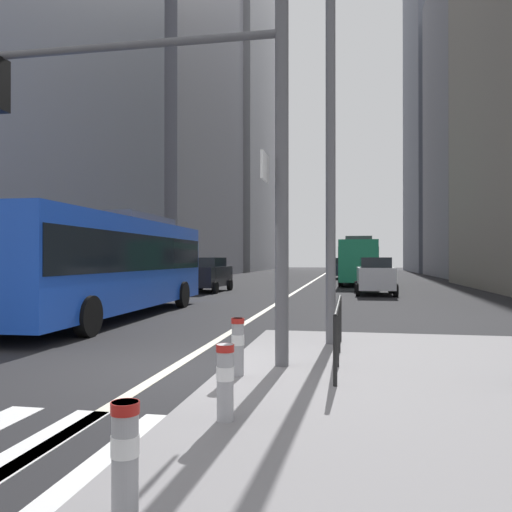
% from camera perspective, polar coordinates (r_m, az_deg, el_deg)
% --- Properties ---
extents(ground_plane, '(160.00, 160.00, 0.00)m').
position_cam_1_polar(ground_plane, '(28.44, 4.37, -4.08)').
color(ground_plane, black).
extents(lane_centre_line, '(0.20, 80.00, 0.01)m').
position_cam_1_polar(lane_centre_line, '(38.38, 5.95, -3.09)').
color(lane_centre_line, beige).
rests_on(lane_centre_line, ground).
extents(office_tower_left_mid, '(11.04, 25.50, 48.64)m').
position_cam_1_polar(office_tower_left_mid, '(59.20, -9.84, 21.99)').
color(office_tower_left_mid, gray).
rests_on(office_tower_left_mid, ground).
extents(office_tower_left_far, '(11.50, 24.60, 49.64)m').
position_cam_1_polar(office_tower_left_far, '(85.32, -2.93, 15.32)').
color(office_tower_left_far, '#9E9EA3').
rests_on(office_tower_left_far, ground).
extents(office_tower_right_mid, '(10.60, 16.23, 32.00)m').
position_cam_1_polar(office_tower_right_mid, '(59.40, 24.45, 13.49)').
color(office_tower_right_mid, gray).
rests_on(office_tower_right_mid, ground).
extents(office_tower_right_far, '(10.88, 19.13, 56.46)m').
position_cam_1_polar(office_tower_right_far, '(81.92, 20.79, 18.50)').
color(office_tower_right_far, slate).
rests_on(office_tower_right_far, ground).
extents(city_bus_blue_oncoming, '(2.87, 11.70, 3.40)m').
position_cam_1_polar(city_bus_blue_oncoming, '(16.78, -15.98, -0.44)').
color(city_bus_blue_oncoming, blue).
rests_on(city_bus_blue_oncoming, ground).
extents(city_bus_red_receding, '(2.95, 11.70, 3.40)m').
position_cam_1_polar(city_bus_red_receding, '(38.43, 11.49, -0.35)').
color(city_bus_red_receding, '#198456').
rests_on(city_bus_red_receding, ground).
extents(car_oncoming_mid, '(2.16, 4.40, 1.94)m').
position_cam_1_polar(car_oncoming_mid, '(29.04, -5.43, -2.05)').
color(car_oncoming_mid, black).
rests_on(car_oncoming_mid, ground).
extents(car_receding_near, '(2.07, 4.50, 1.94)m').
position_cam_1_polar(car_receding_near, '(48.42, 9.53, -1.33)').
color(car_receding_near, '#232838').
rests_on(car_receding_near, ground).
extents(car_receding_far, '(2.08, 4.14, 1.94)m').
position_cam_1_polar(car_receding_far, '(27.25, 13.18, -2.16)').
color(car_receding_far, silver).
rests_on(car_receding_far, ground).
extents(traffic_signal_gantry, '(5.48, 0.65, 6.00)m').
position_cam_1_polar(traffic_signal_gantry, '(8.94, -8.96, 13.90)').
color(traffic_signal_gantry, '#515156').
rests_on(traffic_signal_gantry, median_island).
extents(street_lamp_post, '(5.50, 0.32, 8.00)m').
position_cam_1_polar(street_lamp_post, '(11.05, 8.34, 17.62)').
color(street_lamp_post, '#56565B').
rests_on(street_lamp_post, median_island).
extents(bollard_front, '(0.20, 0.20, 0.77)m').
position_cam_1_polar(bollard_front, '(3.77, -14.44, -20.51)').
color(bollard_front, '#99999E').
rests_on(bollard_front, median_island).
extents(bollard_left, '(0.20, 0.20, 0.82)m').
position_cam_1_polar(bollard_left, '(5.62, -3.47, -13.47)').
color(bollard_left, '#99999E').
rests_on(bollard_left, median_island).
extents(bollard_right, '(0.20, 0.20, 0.85)m').
position_cam_1_polar(bollard_right, '(7.68, -2.05, -9.75)').
color(bollard_right, '#99999E').
rests_on(bollard_right, median_island).
extents(pedestrian_railing, '(0.06, 3.81, 0.98)m').
position_cam_1_polar(pedestrian_railing, '(8.95, 9.18, -6.87)').
color(pedestrian_railing, black).
rests_on(pedestrian_railing, median_island).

